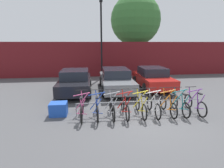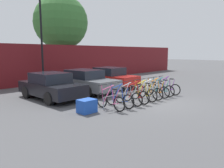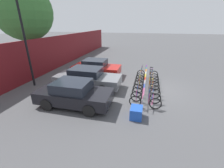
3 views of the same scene
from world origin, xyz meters
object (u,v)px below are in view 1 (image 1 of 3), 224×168
car_red (152,78)px  tree_behind_hoarding (135,20)px  bicycle_pink (82,109)px  car_black (75,82)px  bike_rack (140,102)px  car_grey (116,80)px  bicycle_blue (97,108)px  bicycle_yellow (141,106)px  cargo_crate (59,109)px  bicycle_red (125,107)px  bicycle_white (153,106)px  bicycle_teal (180,105)px  bicycle_orange (168,105)px  bicycle_silver (112,108)px  lamp_post (101,36)px  bicycle_purple (195,104)px

car_red → tree_behind_hoarding: size_ratio=0.53×
bicycle_pink → car_black: car_black is taller
bike_rack → car_black: (-3.00, 3.64, 0.19)m
bicycle_pink → car_grey: bearing=67.3°
bicycle_blue → car_black: size_ratio=0.42×
bicycle_pink → car_red: 6.19m
bicycle_pink → bicycle_blue: 0.60m
bicycle_yellow → cargo_crate: bearing=171.5°
bicycle_pink → bicycle_red: (1.76, 0.00, 0.00)m
bicycle_yellow → bicycle_white: bearing=-2.2°
bicycle_teal → bicycle_orange: bearing=-178.6°
bicycle_silver → lamp_post: (0.08, 7.97, 3.12)m
car_black → tree_behind_hoarding: bearing=52.5°
bicycle_yellow → bicycle_purple: bearing=-2.2°
bike_rack → bicycle_teal: bicycle_teal is taller
lamp_post → car_black: bearing=-114.1°
bicycle_teal → bicycle_purple: size_ratio=1.00×
bicycle_red → bicycle_yellow: 0.67m
bicycle_silver → bicycle_white: size_ratio=1.00×
bicycle_silver → bicycle_red: bearing=2.8°
bicycle_yellow → car_black: size_ratio=0.42×
bicycle_red → bicycle_purple: size_ratio=1.00×
bike_rack → tree_behind_hoarding: 11.81m
bicycle_orange → bicycle_purple: bearing=2.2°
bicycle_red → bicycle_purple: bearing=1.5°
bicycle_red → bike_rack: bearing=14.0°
bicycle_teal → car_red: size_ratio=0.43×
car_grey → bicycle_silver: bearing=-100.1°
bicycle_purple → cargo_crate: bicycle_purple is taller
bike_rack → car_black: car_black is taller
bicycle_red → car_black: 4.46m
bicycle_pink → car_black: size_ratio=0.42×
bicycle_blue → tree_behind_hoarding: tree_behind_hoarding is taller
bicycle_purple → bicycle_white: bearing=-178.4°
bicycle_orange → bicycle_teal: same height
bicycle_teal → bicycle_yellow: bearing=-178.6°
bicycle_red → tree_behind_hoarding: tree_behind_hoarding is taller
bicycle_silver → car_red: size_ratio=0.43×
tree_behind_hoarding → lamp_post: bearing=-141.3°
bicycle_yellow → cargo_crate: bicycle_yellow is taller
cargo_crate → bicycle_purple: bearing=-3.6°
bicycle_teal → car_red: (0.29, 4.29, 0.31)m
bicycle_purple → bike_rack: bearing=178.1°
bicycle_red → cargo_crate: (-2.75, 0.37, -0.10)m
bicycle_silver → lamp_post: size_ratio=0.27×
car_black → bicycle_yellow: bearing=-51.6°
bike_rack → bicycle_pink: (-2.42, -0.15, -0.13)m
bicycle_pink → car_red: car_red is taller
bicycle_orange → bicycle_purple: 1.21m
car_grey → cargo_crate: (-2.93, -3.66, -0.42)m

